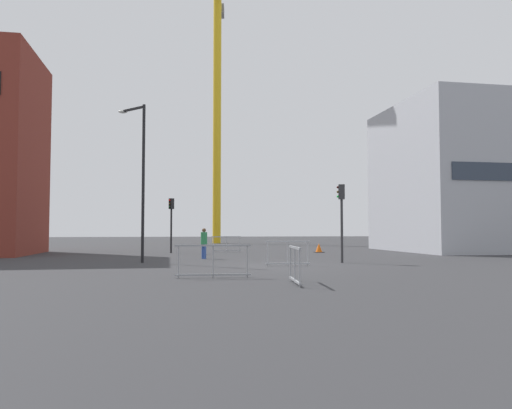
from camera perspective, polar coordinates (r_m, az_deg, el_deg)
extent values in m
plane|color=#333335|center=(21.35, 3.36, -7.11)|extent=(160.00, 160.00, 0.00)
cube|color=#A8AAB2|center=(38.56, 22.52, 2.84)|extent=(9.45, 10.81, 10.53)
cube|color=#2D3847|center=(34.11, 27.47, 3.38)|extent=(7.94, 0.08, 1.10)
cylinder|color=gold|center=(55.62, -4.54, 9.86)|extent=(0.90, 0.90, 27.64)
cube|color=slate|center=(64.23, -4.30, 21.47)|extent=(1.44, 1.95, 1.10)
cylinder|color=black|center=(23.93, -12.95, 2.45)|extent=(0.14, 0.14, 7.53)
cube|color=black|center=(25.12, -14.05, 10.70)|extent=(1.15, 1.21, 0.10)
ellipsoid|color=silver|center=(25.71, -15.18, 10.35)|extent=(0.44, 0.24, 0.16)
cylinder|color=black|center=(32.92, -9.81, -3.04)|extent=(0.12, 0.12, 2.91)
cube|color=black|center=(32.96, -9.79, 0.09)|extent=(0.37, 0.37, 0.70)
sphere|color=red|center=(32.84, -10.00, 0.49)|extent=(0.11, 0.11, 0.11)
sphere|color=#3C2905|center=(32.83, -10.00, 0.11)|extent=(0.11, 0.11, 0.11)
sphere|color=#07330F|center=(32.82, -10.00, -0.28)|extent=(0.11, 0.11, 0.11)
cylinder|color=#2D2D30|center=(23.51, 9.93, -3.03)|extent=(0.12, 0.12, 2.99)
cube|color=#2D2D30|center=(23.57, 9.89, 1.46)|extent=(0.33, 0.30, 0.70)
sphere|color=#390605|center=(23.57, 9.46, 1.99)|extent=(0.11, 0.11, 0.11)
sphere|color=#3C2905|center=(23.55, 9.47, 1.46)|extent=(0.11, 0.11, 0.11)
sphere|color=green|center=(23.54, 9.47, 0.92)|extent=(0.11, 0.11, 0.11)
cylinder|color=#33519E|center=(26.21, -5.95, -5.46)|extent=(0.14, 0.14, 0.77)
cylinder|color=#33519E|center=(26.38, -6.18, -5.44)|extent=(0.14, 0.14, 0.77)
cylinder|color=#2D844C|center=(26.27, -6.06, -3.91)|extent=(0.34, 0.34, 0.64)
sphere|color=brown|center=(26.27, -6.05, -2.98)|extent=(0.21, 0.21, 0.21)
cube|color=gray|center=(16.09, -4.99, -4.76)|extent=(2.47, 0.22, 0.06)
cube|color=gray|center=(16.15, -5.00, -8.13)|extent=(2.47, 0.22, 0.06)
cylinder|color=gray|center=(16.13, -8.98, -6.60)|extent=(0.04, 0.04, 1.05)
cylinder|color=gray|center=(16.12, -5.00, -6.62)|extent=(0.04, 0.04, 1.05)
cylinder|color=gray|center=(16.19, -1.03, -6.62)|extent=(0.04, 0.04, 1.05)
cube|color=#9EA0A5|center=(33.75, -3.45, -3.76)|extent=(2.00, 0.21, 0.06)
cube|color=#9EA0A5|center=(33.77, -3.46, -5.37)|extent=(2.00, 0.21, 0.06)
cylinder|color=#9EA0A5|center=(33.73, -4.99, -4.64)|extent=(0.04, 0.04, 1.05)
cylinder|color=#9EA0A5|center=(33.76, -3.46, -4.65)|extent=(0.04, 0.04, 1.05)
cylinder|color=#9EA0A5|center=(33.81, -1.93, -4.65)|extent=(0.04, 0.04, 1.05)
cube|color=#9EA0A5|center=(21.23, 3.69, -4.30)|extent=(1.92, 0.26, 0.06)
cube|color=#9EA0A5|center=(21.28, 3.70, -6.86)|extent=(1.92, 0.26, 0.06)
cylinder|color=#9EA0A5|center=(21.15, 1.35, -5.73)|extent=(0.04, 0.04, 1.05)
cylinder|color=#9EA0A5|center=(21.25, 3.69, -5.71)|extent=(0.04, 0.04, 1.05)
cylinder|color=#9EA0A5|center=(21.39, 6.01, -5.68)|extent=(0.04, 0.04, 1.05)
cube|color=gray|center=(14.32, 4.52, -5.00)|extent=(0.26, 1.94, 0.06)
cube|color=gray|center=(14.38, 4.53, -8.78)|extent=(0.26, 1.94, 0.06)
cylinder|color=gray|center=(13.49, 5.09, -7.36)|extent=(0.04, 0.04, 1.05)
cylinder|color=gray|center=(14.35, 4.53, -7.09)|extent=(0.04, 0.04, 1.05)
cylinder|color=gray|center=(15.21, 4.03, -6.85)|extent=(0.04, 0.04, 1.05)
cube|color=black|center=(33.58, 7.31, -5.51)|extent=(0.62, 0.62, 0.03)
cone|color=#E55B0F|center=(33.57, 7.30, -5.00)|extent=(0.48, 0.48, 0.63)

